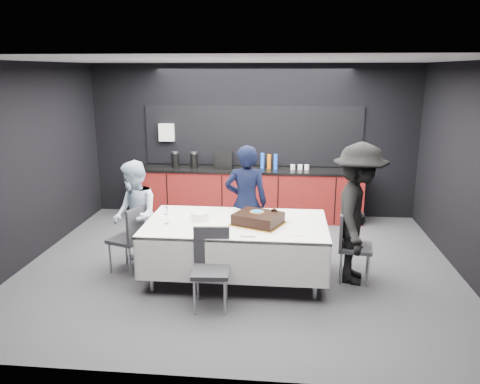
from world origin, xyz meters
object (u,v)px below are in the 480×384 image
at_px(plate_stack, 200,216).
at_px(champagne_flute, 166,212).
at_px(chair_right, 349,241).
at_px(person_center, 246,203).
at_px(person_left, 135,216).
at_px(person_right, 358,214).
at_px(chair_near, 211,262).
at_px(party_table, 236,232).
at_px(cake_assembly, 258,219).
at_px(chair_left, 131,234).

distance_m(plate_stack, champagne_flute, 0.45).
distance_m(chair_right, person_center, 1.55).
bearing_deg(person_left, person_right, 58.70).
distance_m(plate_stack, chair_near, 0.89).
distance_m(champagne_flute, person_center, 1.28).
bearing_deg(party_table, plate_stack, 174.02).
bearing_deg(person_center, cake_assembly, 100.25).
xyz_separation_m(chair_left, person_right, (2.97, 0.02, 0.37)).
distance_m(person_left, person_right, 2.96).
bearing_deg(person_left, chair_left, -34.35).
xyz_separation_m(champagne_flute, person_center, (0.95, 0.85, -0.10)).
bearing_deg(champagne_flute, party_table, 9.83).
height_order(party_table, chair_left, chair_left).
xyz_separation_m(cake_assembly, chair_right, (1.18, 0.17, -0.32)).
bearing_deg(party_table, champagne_flute, -170.17).
bearing_deg(chair_near, party_table, 73.87).
xyz_separation_m(chair_right, person_right, (0.08, -0.02, 0.37)).
bearing_deg(person_center, chair_right, 151.31).
distance_m(party_table, person_right, 1.57).
bearing_deg(person_left, party_table, 52.62).
distance_m(plate_stack, person_center, 0.86).
bearing_deg(plate_stack, person_left, 170.14).
distance_m(cake_assembly, person_center, 0.79).
bearing_deg(champagne_flute, chair_right, 6.33).
bearing_deg(party_table, chair_right, 4.22).
distance_m(chair_left, person_left, 0.26).
bearing_deg(champagne_flute, person_right, 5.60).
distance_m(chair_left, chair_near, 1.46).
height_order(chair_near, person_right, person_right).
bearing_deg(person_center, plate_stack, 44.02).
xyz_separation_m(person_left, person_right, (2.96, -0.13, 0.16)).
bearing_deg(plate_stack, party_table, -5.98).
relative_size(party_table, chair_right, 2.51).
bearing_deg(party_table, cake_assembly, -12.04).
relative_size(chair_left, person_center, 0.55).
bearing_deg(cake_assembly, plate_stack, 171.75).
relative_size(party_table, chair_near, 2.51).
distance_m(party_table, chair_near, 0.78).
distance_m(plate_stack, person_left, 0.94).
bearing_deg(chair_near, person_left, 141.41).
relative_size(plate_stack, champagne_flute, 1.03).
height_order(chair_left, person_center, person_center).
xyz_separation_m(person_center, person_left, (-1.48, -0.49, -0.08)).
bearing_deg(chair_near, champagne_flute, 138.20).
height_order(party_table, person_right, person_right).
distance_m(cake_assembly, chair_right, 1.23).
xyz_separation_m(cake_assembly, person_center, (-0.22, 0.76, -0.02)).
height_order(cake_assembly, person_right, person_right).
bearing_deg(chair_left, cake_assembly, -4.33).
relative_size(champagne_flute, chair_near, 0.24).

